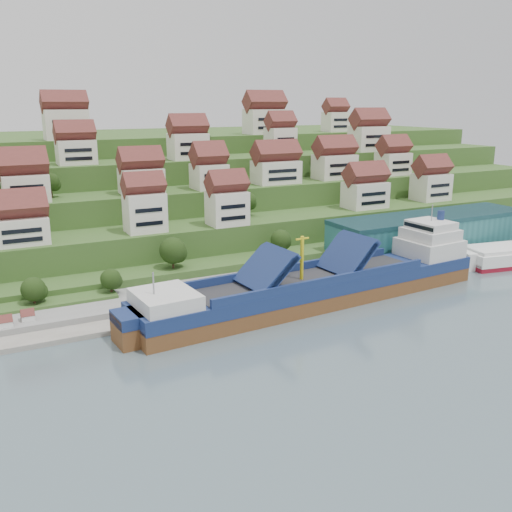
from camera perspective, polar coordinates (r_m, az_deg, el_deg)
ground at (r=123.79m, az=4.58°, el=-4.87°), size 300.00×300.00×0.00m
quay at (r=145.89m, az=8.20°, el=-1.40°), size 180.00×14.00×2.20m
pebble_beach at (r=118.33m, az=-23.70°, el=-6.88°), size 45.00×20.00×1.00m
hillside at (r=213.74m, az=-10.14°, el=6.42°), size 260.00×128.00×31.00m
hillside_village at (r=171.30m, az=-5.69°, el=9.01°), size 161.77×62.40×29.05m
hillside_trees at (r=155.72m, az=-7.97°, el=5.80°), size 132.16×62.07×30.87m
warehouse at (r=165.91m, az=16.96°, el=2.28°), size 60.00×15.00×10.00m
flagpole at (r=139.37m, az=8.84°, el=0.26°), size 1.28×0.16×8.00m
cargo_ship at (r=125.53m, az=6.98°, el=-2.98°), size 83.50×18.63×18.43m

